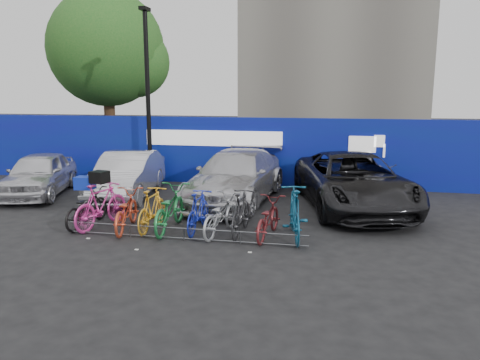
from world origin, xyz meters
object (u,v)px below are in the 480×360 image
(bike_6, at_px, (220,215))
(bike_0, at_px, (86,207))
(bike_1, at_px, (101,205))
(bike_9, at_px, (295,213))
(bike_8, at_px, (268,218))
(bike_2, at_px, (126,211))
(car_2, at_px, (236,177))
(bike_5, at_px, (198,212))
(bike_rack, at_px, (184,234))
(car_1, at_px, (127,175))
(tree, at_px, (112,51))
(lamppost, at_px, (148,92))
(bike_3, at_px, (152,209))
(bike_7, at_px, (241,213))
(car_0, at_px, (39,174))
(car_3, at_px, (353,181))
(bike_4, at_px, (169,209))

(bike_6, bearing_deg, bike_0, 10.19)
(bike_1, distance_m, bike_9, 4.75)
(bike_8, bearing_deg, bike_1, 6.99)
(bike_2, relative_size, bike_8, 1.05)
(bike_1, bearing_deg, bike_6, -166.52)
(car_2, bearing_deg, bike_2, -113.94)
(bike_5, bearing_deg, bike_1, 4.09)
(bike_rack, height_order, car_1, car_1)
(tree, bearing_deg, car_2, -43.05)
(lamppost, xyz_separation_m, bike_2, (1.58, -5.51, -2.79))
(bike_3, xyz_separation_m, bike_7, (2.18, 0.08, 0.01))
(bike_9, bearing_deg, bike_2, -8.03)
(car_2, relative_size, bike_2, 2.86)
(car_0, distance_m, bike_1, 4.78)
(bike_rack, relative_size, bike_5, 3.38)
(bike_3, height_order, bike_8, bike_3)
(car_3, bearing_deg, car_2, 162.77)
(tree, bearing_deg, bike_2, -63.10)
(car_2, height_order, bike_0, car_2)
(car_0, distance_m, bike_8, 8.41)
(car_1, bearing_deg, car_2, -6.07)
(bike_3, relative_size, bike_7, 0.99)
(tree, distance_m, bike_9, 14.33)
(bike_9, bearing_deg, car_2, -68.32)
(bike_1, bearing_deg, bike_7, -164.67)
(tree, height_order, bike_3, tree)
(lamppost, relative_size, bike_2, 3.32)
(tree, xyz_separation_m, bike_4, (6.19, -9.97, -4.53))
(bike_2, bearing_deg, bike_1, -17.95)
(tree, distance_m, bike_3, 12.42)
(bike_9, bearing_deg, bike_rack, 4.49)
(tree, bearing_deg, bike_3, -60.06)
(bike_3, bearing_deg, lamppost, -67.42)
(car_2, xyz_separation_m, bike_6, (0.33, -3.38, -0.29))
(bike_2, height_order, bike_7, bike_7)
(car_3, bearing_deg, bike_5, -154.15)
(tree, distance_m, lamppost, 6.14)
(car_3, bearing_deg, bike_rack, -149.24)
(car_3, relative_size, bike_7, 3.26)
(bike_9, bearing_deg, bike_8, -6.22)
(tree, height_order, bike_0, tree)
(car_3, height_order, bike_7, car_3)
(car_2, relative_size, bike_3, 3.06)
(lamppost, bearing_deg, bike_7, -50.39)
(bike_1, distance_m, bike_4, 1.73)
(bike_rack, xyz_separation_m, bike_0, (-2.75, 0.66, 0.31))
(bike_1, bearing_deg, bike_0, 4.33)
(car_0, bearing_deg, car_2, -12.32)
(lamppost, distance_m, bike_6, 7.22)
(bike_5, distance_m, bike_9, 2.30)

